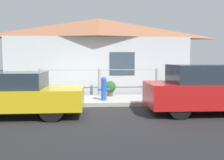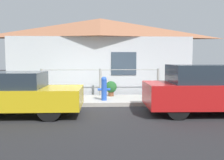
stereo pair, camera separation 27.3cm
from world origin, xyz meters
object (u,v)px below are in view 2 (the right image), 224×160
object	(u,v)px
car_right	(210,90)
fire_hydrant	(104,88)
potted_plant_near_hydrant	(111,87)
potted_plant_by_fence	(32,88)
car_left	(8,93)
potted_plant_corner	(167,88)

from	to	relation	value
car_right	fire_hydrant	bearing A→B (deg)	152.09
potted_plant_near_hydrant	potted_plant_by_fence	bearing A→B (deg)	-175.50
fire_hydrant	potted_plant_near_hydrant	world-z (taller)	fire_hydrant
car_left	potted_plant_corner	distance (m)	6.12
potted_plant_by_fence	potted_plant_corner	world-z (taller)	potted_plant_by_fence
potted_plant_near_hydrant	potted_plant_by_fence	size ratio (longest dim) A/B	0.97
fire_hydrant	potted_plant_near_hydrant	distance (m)	1.07
car_left	car_right	bearing A→B (deg)	0.16
potted_plant_corner	potted_plant_near_hydrant	bearing A→B (deg)	-177.64
car_left	potted_plant_near_hydrant	size ratio (longest dim) A/B	6.85
potted_plant_near_hydrant	potted_plant_by_fence	world-z (taller)	potted_plant_by_fence
car_right	potted_plant_near_hydrant	size ratio (longest dim) A/B	6.46
potted_plant_corner	car_left	bearing A→B (deg)	-152.06
car_right	potted_plant_near_hydrant	bearing A→B (deg)	136.94
potted_plant_by_fence	potted_plant_near_hydrant	bearing A→B (deg)	4.50
potted_plant_near_hydrant	fire_hydrant	bearing A→B (deg)	-106.01
car_left	potted_plant_by_fence	xyz separation A→B (m)	(-0.00, 2.53, -0.16)
car_left	fire_hydrant	xyz separation A→B (m)	(2.81, 1.75, -0.06)
fire_hydrant	potted_plant_near_hydrant	bearing A→B (deg)	73.99
car_right	potted_plant_by_fence	distance (m)	6.48
potted_plant_corner	fire_hydrant	bearing A→B (deg)	-156.66
potted_plant_by_fence	potted_plant_corner	size ratio (longest dim) A/B	1.10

